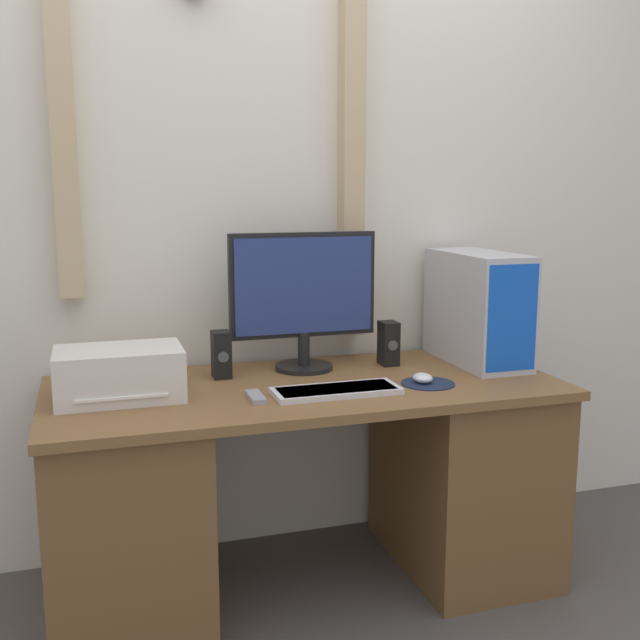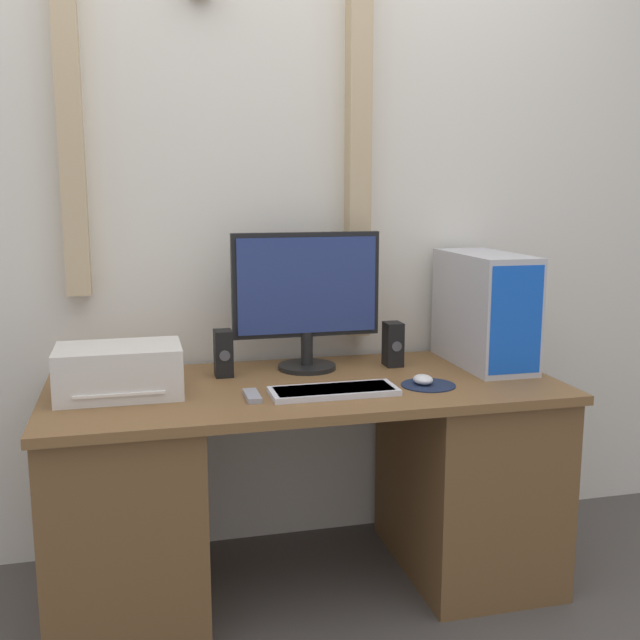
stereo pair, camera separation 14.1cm
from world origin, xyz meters
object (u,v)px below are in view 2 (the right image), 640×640
object	(u,v)px
monitor	(306,293)
computer_tower	(485,309)
speaker_left	(223,353)
keyboard	(334,391)
mouse	(423,379)
remote_control	(252,396)
printer	(119,371)
speaker_right	(393,344)

from	to	relation	value
monitor	computer_tower	size ratio (longest dim) A/B	1.10
computer_tower	speaker_left	bearing A→B (deg)	176.67
keyboard	mouse	bearing A→B (deg)	5.38
computer_tower	remote_control	world-z (taller)	computer_tower
speaker_left	remote_control	size ratio (longest dim) A/B	1.25
monitor	printer	bearing A→B (deg)	-163.22
monitor	remote_control	size ratio (longest dim) A/B	4.12
computer_tower	speaker_left	distance (m)	0.94
printer	speaker_left	size ratio (longest dim) A/B	2.38
monitor	speaker_right	size ratio (longest dim) A/B	3.29
computer_tower	speaker_right	size ratio (longest dim) A/B	2.98
computer_tower	monitor	bearing A→B (deg)	172.47
speaker_right	keyboard	bearing A→B (deg)	-134.49
speaker_left	remote_control	world-z (taller)	speaker_left
mouse	remote_control	bearing A→B (deg)	-178.29
monitor	printer	world-z (taller)	monitor
keyboard	printer	xyz separation A→B (m)	(-0.64, 0.15, 0.07)
monitor	keyboard	bearing A→B (deg)	-88.62
speaker_left	speaker_right	size ratio (longest dim) A/B	1.00
monitor	speaker_left	distance (m)	0.35
computer_tower	printer	bearing A→B (deg)	-175.16
mouse	speaker_left	bearing A→B (deg)	155.56
computer_tower	printer	distance (m)	1.28
remote_control	keyboard	bearing A→B (deg)	-2.77
speaker_left	speaker_right	distance (m)	0.61
keyboard	speaker_right	distance (m)	0.44
printer	remote_control	size ratio (longest dim) A/B	2.98
speaker_right	computer_tower	bearing A→B (deg)	-9.59
remote_control	speaker_left	bearing A→B (deg)	99.82
computer_tower	speaker_right	distance (m)	0.35
keyboard	remote_control	world-z (taller)	keyboard
mouse	speaker_right	world-z (taller)	speaker_right
mouse	speaker_right	size ratio (longest dim) A/B	0.49
speaker_left	keyboard	bearing A→B (deg)	-45.25
mouse	speaker_right	distance (m)	0.28
monitor	computer_tower	distance (m)	0.64
mouse	remote_control	size ratio (longest dim) A/B	0.62
keyboard	computer_tower	world-z (taller)	computer_tower
keyboard	speaker_right	xyz separation A→B (m)	(0.30, 0.31, 0.07)
printer	remote_control	world-z (taller)	printer
computer_tower	remote_control	size ratio (longest dim) A/B	3.73
computer_tower	remote_control	bearing A→B (deg)	-164.72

